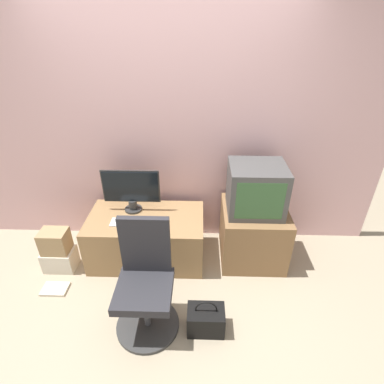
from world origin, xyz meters
name	(u,v)px	position (x,y,z in m)	size (l,w,h in m)	color
ground_plane	(159,331)	(0.00, 0.00, 0.00)	(12.00, 12.00, 0.00)	tan
wall_back	(169,126)	(0.00, 1.32, 1.30)	(4.40, 0.05, 2.60)	beige
desk	(147,237)	(-0.22, 0.89, 0.25)	(1.15, 0.64, 0.50)	#937047
side_stand	(253,233)	(0.87, 0.94, 0.29)	(0.64, 0.64, 0.59)	olive
main_monitor	(131,190)	(-0.36, 1.03, 0.74)	(0.57, 0.18, 0.45)	#2D2D2D
keyboard	(126,222)	(-0.39, 0.79, 0.51)	(0.30, 0.13, 0.01)	white
mouse	(148,223)	(-0.17, 0.78, 0.52)	(0.07, 0.04, 0.04)	#4C4C51
crt_tv	(256,189)	(0.85, 0.94, 0.83)	(0.52, 0.46, 0.47)	#474747
office_chair	(146,286)	(-0.10, 0.11, 0.40)	(0.52, 0.52, 0.97)	#333333
cardboard_box_lower	(60,259)	(-1.09, 0.70, 0.11)	(0.30, 0.22, 0.22)	beige
cardboard_box_upper	(55,241)	(-1.09, 0.70, 0.34)	(0.26, 0.20, 0.24)	#A3845B
handbag	(206,320)	(0.38, 0.03, 0.11)	(0.30, 0.20, 0.33)	black
book	(55,289)	(-1.03, 0.40, 0.01)	(0.24, 0.17, 0.02)	beige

